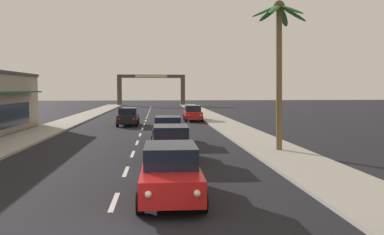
{
  "coord_description": "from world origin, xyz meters",
  "views": [
    {
      "loc": [
        1.34,
        -8.09,
        3.4
      ],
      "look_at": [
        2.79,
        8.0,
        2.2
      ],
      "focal_mm": 35.4,
      "sensor_mm": 36.0,
      "label": 1
    }
  ],
  "objects_px": {
    "sedan_lead_at_stop_bar": "(171,171)",
    "sedan_oncoming_far": "(128,117)",
    "town_gateway_arch": "(151,86)",
    "sedan_fifth_in_queue": "(168,129)",
    "sedan_parked_nearest_kerb": "(193,113)",
    "sedan_third_in_queue": "(171,143)",
    "palm_right_second": "(279,46)"
  },
  "relations": [
    {
      "from": "sedan_oncoming_far",
      "to": "town_gateway_arch",
      "type": "xyz_separation_m",
      "value": [
        1.45,
        45.13,
        3.37
      ]
    },
    {
      "from": "sedan_lead_at_stop_bar",
      "to": "sedan_parked_nearest_kerb",
      "type": "relative_size",
      "value": 1.0
    },
    {
      "from": "sedan_lead_at_stop_bar",
      "to": "town_gateway_arch",
      "type": "bearing_deg",
      "value": 91.42
    },
    {
      "from": "sedan_third_in_queue",
      "to": "town_gateway_arch",
      "type": "relative_size",
      "value": 0.31
    },
    {
      "from": "sedan_oncoming_far",
      "to": "sedan_parked_nearest_kerb",
      "type": "bearing_deg",
      "value": 35.4
    },
    {
      "from": "sedan_fifth_in_queue",
      "to": "sedan_third_in_queue",
      "type": "bearing_deg",
      "value": -90.35
    },
    {
      "from": "sedan_oncoming_far",
      "to": "sedan_fifth_in_queue",
      "type": "bearing_deg",
      "value": -73.86
    },
    {
      "from": "sedan_third_in_queue",
      "to": "palm_right_second",
      "type": "relative_size",
      "value": 0.55
    },
    {
      "from": "sedan_parked_nearest_kerb",
      "to": "sedan_third_in_queue",
      "type": "bearing_deg",
      "value": -97.94
    },
    {
      "from": "sedan_lead_at_stop_bar",
      "to": "sedan_fifth_in_queue",
      "type": "height_order",
      "value": "same"
    },
    {
      "from": "sedan_third_in_queue",
      "to": "sedan_fifth_in_queue",
      "type": "height_order",
      "value": "same"
    },
    {
      "from": "sedan_parked_nearest_kerb",
      "to": "town_gateway_arch",
      "type": "height_order",
      "value": "town_gateway_arch"
    },
    {
      "from": "sedan_lead_at_stop_bar",
      "to": "town_gateway_arch",
      "type": "distance_m",
      "value": 69.5
    },
    {
      "from": "sedan_lead_at_stop_bar",
      "to": "palm_right_second",
      "type": "height_order",
      "value": "palm_right_second"
    },
    {
      "from": "sedan_third_in_queue",
      "to": "sedan_parked_nearest_kerb",
      "type": "relative_size",
      "value": 1.0
    },
    {
      "from": "sedan_lead_at_stop_bar",
      "to": "sedan_fifth_in_queue",
      "type": "xyz_separation_m",
      "value": [
        0.26,
        12.43,
        0.0
      ]
    },
    {
      "from": "sedan_fifth_in_queue",
      "to": "sedan_parked_nearest_kerb",
      "type": "distance_m",
      "value": 16.79
    },
    {
      "from": "sedan_lead_at_stop_bar",
      "to": "sedan_oncoming_far",
      "type": "bearing_deg",
      "value": 97.43
    },
    {
      "from": "sedan_fifth_in_queue",
      "to": "town_gateway_arch",
      "type": "height_order",
      "value": "town_gateway_arch"
    },
    {
      "from": "town_gateway_arch",
      "to": "sedan_third_in_queue",
      "type": "bearing_deg",
      "value": -88.24
    },
    {
      "from": "sedan_third_in_queue",
      "to": "sedan_parked_nearest_kerb",
      "type": "bearing_deg",
      "value": 82.06
    },
    {
      "from": "town_gateway_arch",
      "to": "sedan_lead_at_stop_bar",
      "type": "bearing_deg",
      "value": -88.58
    },
    {
      "from": "sedan_third_in_queue",
      "to": "town_gateway_arch",
      "type": "bearing_deg",
      "value": 91.76
    },
    {
      "from": "palm_right_second",
      "to": "town_gateway_arch",
      "type": "height_order",
      "value": "palm_right_second"
    },
    {
      "from": "sedan_fifth_in_queue",
      "to": "palm_right_second",
      "type": "height_order",
      "value": "palm_right_second"
    },
    {
      "from": "sedan_fifth_in_queue",
      "to": "town_gateway_arch",
      "type": "distance_m",
      "value": 57.1
    },
    {
      "from": "sedan_third_in_queue",
      "to": "sedan_parked_nearest_kerb",
      "type": "height_order",
      "value": "same"
    },
    {
      "from": "sedan_parked_nearest_kerb",
      "to": "town_gateway_arch",
      "type": "relative_size",
      "value": 0.31
    },
    {
      "from": "sedan_oncoming_far",
      "to": "sedan_parked_nearest_kerb",
      "type": "height_order",
      "value": "same"
    },
    {
      "from": "sedan_third_in_queue",
      "to": "sedan_oncoming_far",
      "type": "distance_m",
      "value": 18.37
    },
    {
      "from": "sedan_lead_at_stop_bar",
      "to": "sedan_third_in_queue",
      "type": "distance_m",
      "value": 6.22
    },
    {
      "from": "sedan_third_in_queue",
      "to": "palm_right_second",
      "type": "distance_m",
      "value": 7.86
    }
  ]
}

